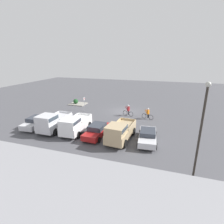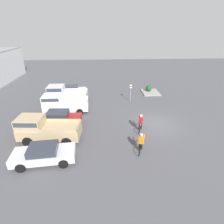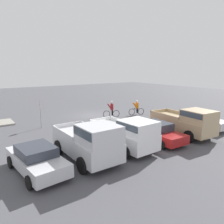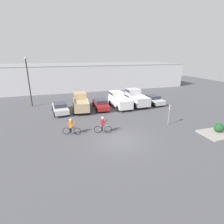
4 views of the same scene
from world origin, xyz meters
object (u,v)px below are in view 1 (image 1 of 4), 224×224
Objects in this scene: sedan_0 at (148,136)px; cyclist_0 at (128,110)px; sedan_1 at (97,130)px; pickup_truck_1 at (75,124)px; cyclist_1 at (148,114)px; sedan_2 at (36,122)px; lamppost at (202,125)px; pickup_truck_2 at (53,122)px; fire_lane_sign at (84,103)px; shrub at (76,101)px; pickup_truck_0 at (120,131)px.

cyclist_0 is at bearing -63.88° from sedan_0.
pickup_truck_1 is at bearing 1.96° from sedan_1.
cyclist_1 is at bearing -83.40° from sedan_0.
sedan_2 is at bearing 38.23° from cyclist_0.
sedan_2 is 0.62× the size of lamppost.
pickup_truck_1 reaches higher than cyclist_0.
pickup_truck_2 is at bearing 3.53° from sedan_1.
sedan_0 is at bearing -177.94° from sedan_1.
pickup_truck_1 is 5.63m from sedan_2.
sedan_1 is 8.40m from sedan_2.
fire_lane_sign reaches higher than pickup_truck_1.
sedan_2 is 2.51× the size of cyclist_0.
lamppost is 24.78m from shrub.
pickup_truck_0 is at bearing 169.59° from sedan_1.
pickup_truck_0 is 2.22× the size of fire_lane_sign.
sedan_0 is 8.40m from pickup_truck_1.
pickup_truck_2 reaches higher than pickup_truck_0.
sedan_1 is (2.77, -0.51, -0.45)m from pickup_truck_0.
sedan_0 is 0.64× the size of lamppost.
pickup_truck_0 is 8.37m from pickup_truck_2.
pickup_truck_2 is at bearing -1.12° from pickup_truck_0.
cyclist_1 is (0.84, -7.25, 0.12)m from sedan_0.
cyclist_1 is 13.17m from lamppost.
cyclist_1 reaches higher than shrub.
lamppost is (-12.36, 4.25, 3.06)m from pickup_truck_1.
lamppost is at bearing 122.29° from cyclist_0.
sedan_0 is 8.72m from cyclist_0.
sedan_0 is at bearing -177.20° from pickup_truck_2.
sedan_0 is at bearing -165.93° from pickup_truck_0.
cyclist_1 is 1.93× the size of shrub.
cyclist_0 is (-7.36, -8.38, -0.33)m from pickup_truck_2.
cyclist_0 is at bearing -83.29° from pickup_truck_0.
pickup_truck_2 is 11.15m from cyclist_0.
shrub is (10.88, -3.49, -0.27)m from cyclist_0.
sedan_2 is (11.17, -0.53, -0.44)m from pickup_truck_0.
fire_lane_sign is 0.34× the size of lamppost.
cyclist_0 is 7.42m from fire_lane_sign.
cyclist_1 is (-7.54, -7.55, -0.26)m from pickup_truck_1.
pickup_truck_2 is 2.07× the size of fire_lane_sign.
sedan_2 is at bearing -2.74° from pickup_truck_0.
fire_lane_sign reaches higher than pickup_truck_2.
lamppost reaches higher than sedan_2.
cyclist_1 reaches higher than sedan_1.
pickup_truck_2 is 2.87m from sedan_2.
pickup_truck_2 is (11.20, 0.55, 0.49)m from sedan_0.
pickup_truck_0 is 3.04× the size of cyclist_0.
pickup_truck_0 reaches higher than sedan_1.
pickup_truck_0 is at bearing 177.26° from sedan_2.
sedan_0 is 0.93× the size of pickup_truck_2.
sedan_0 is 6.96m from lamppost.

